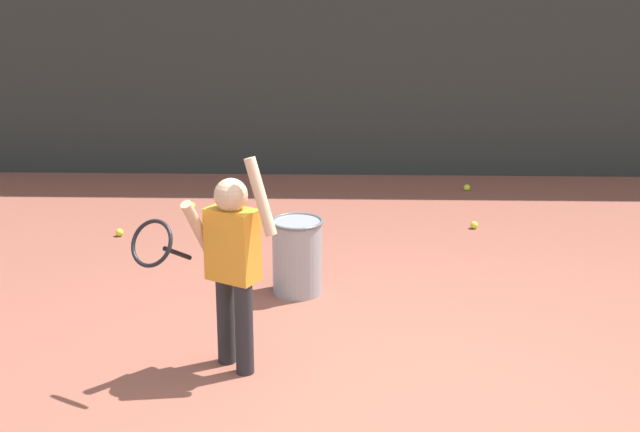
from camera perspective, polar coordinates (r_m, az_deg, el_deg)
The scene contains 10 objects.
ground_plane at distance 5.48m, azimuth 5.17°, elevation -11.12°, with size 20.00×20.00×0.00m, color brown.
back_fence_windscreen at distance 9.72m, azimuth 3.71°, elevation 12.10°, with size 13.19×0.08×3.34m, color #282D2B.
fence_post_1 at distance 9.93m, azimuth -9.09°, elevation 12.48°, with size 0.09×0.09×3.49m, color slate.
fence_post_2 at distance 10.08m, azimuth 16.28°, elevation 12.08°, with size 0.09×0.09×3.49m, color slate.
tennis_player at distance 5.55m, azimuth -5.54°, elevation -2.50°, with size 0.88×0.54×1.35m.
ball_hopper at distance 6.80m, azimuth -1.40°, elevation -2.43°, with size 0.38×0.38×0.56m.
tennis_ball_2 at distance 9.51m, azimuth 8.95°, elevation 1.72°, with size 0.07×0.07×0.07m, color #CCE033.
tennis_ball_3 at distance 8.89m, azimuth -7.82°, elevation 0.62°, with size 0.07×0.07×0.07m, color #CCE033.
tennis_ball_4 at distance 8.25m, azimuth -12.13°, elevation -0.99°, with size 0.07×0.07×0.07m, color #CCE033.
tennis_ball_5 at distance 8.37m, azimuth 9.38°, elevation -0.54°, with size 0.07×0.07×0.07m, color #CCE033.
Camera 1 is at (-0.36, -4.78, 2.66)m, focal length 52.47 mm.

